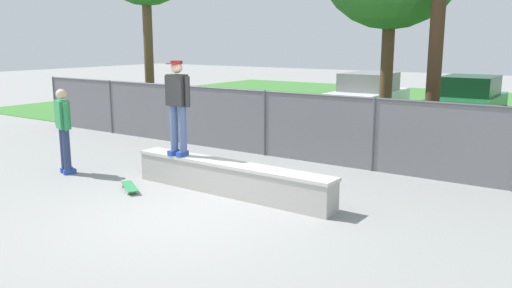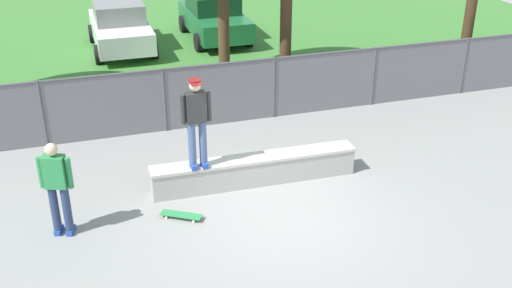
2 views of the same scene
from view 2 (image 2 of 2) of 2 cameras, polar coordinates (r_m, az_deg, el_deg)
name	(u,v)px [view 2 (image 2 of 2)]	position (r m, az deg, el deg)	size (l,w,h in m)	color
ground_plane	(282,215)	(11.67, 2.44, -6.70)	(80.00, 80.00, 0.00)	gray
grass_strip	(156,24)	(25.08, -9.37, 11.09)	(31.74, 20.00, 0.02)	#3D7A33
concrete_ledge	(255,170)	(12.59, -0.11, -2.44)	(4.33, 0.58, 0.61)	#A8A59E
skateboarder	(196,119)	(11.68, -5.62, 2.34)	(0.60, 0.31, 1.84)	#2647A5
skateboard	(181,215)	(11.61, -7.04, -6.64)	(0.78, 0.60, 0.09)	#2D8C4C
chainlink_fence	(221,91)	(15.15, -3.34, 5.01)	(19.81, 0.07, 1.62)	#4C4C51
car_white	(120,26)	(21.69, -12.66, 10.76)	(2.03, 4.21, 1.66)	silver
car_green	(214,16)	(22.55, -3.98, 11.88)	(2.03, 4.21, 1.66)	#1E6638
bystander	(57,185)	(11.17, -18.19, -3.71)	(0.57, 0.38, 1.82)	#2647A5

